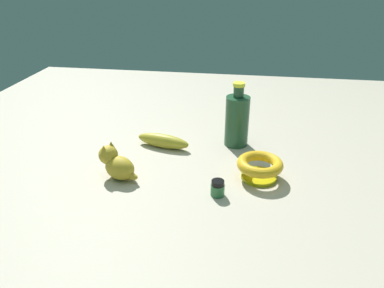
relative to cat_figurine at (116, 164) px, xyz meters
The scene contains 6 objects.
ground 0.23m from the cat_figurine, 30.52° to the left, with size 2.00×2.00×0.00m, color #BCB29E.
cat_figurine is the anchor object (origin of this frame).
bowl 0.40m from the cat_figurine, ahead, with size 0.13×0.13×0.06m.
bottle_tall 0.42m from the cat_figurine, 39.45° to the left, with size 0.08×0.08×0.21m.
banana 0.23m from the cat_figurine, 67.35° to the left, with size 0.18×0.05×0.05m, color gold.
nail_polish_jar 0.30m from the cat_figurine, ahead, with size 0.04×0.04×0.04m.
Camera 1 is at (0.15, -0.99, 0.56)m, focal length 34.81 mm.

